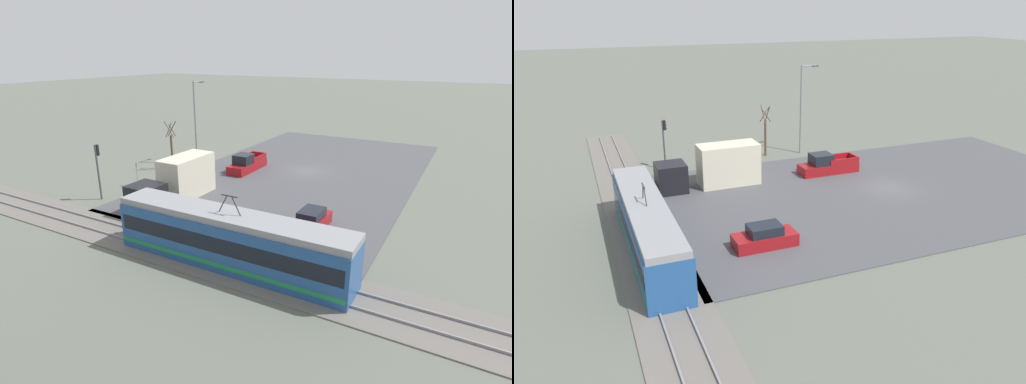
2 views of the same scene
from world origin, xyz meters
TOP-DOWN VIEW (x-y plane):
  - ground_plane at (0.00, 0.00)m, footprint 320.00×320.00m
  - road_surface at (0.00, 0.00)m, footprint 22.67×39.42m
  - rail_bed at (0.00, 21.41)m, footprint 57.09×4.40m
  - light_rail_tram at (-3.77, 21.41)m, footprint 15.42×2.69m
  - box_truck at (6.49, 13.87)m, footprint 2.52×9.06m
  - pickup_truck at (5.87, 3.01)m, footprint 1.92×5.73m
  - sedan_car_0 at (-6.15, 14.15)m, footprint 1.79×4.29m
  - traffic_light_pole at (12.68, 17.01)m, footprint 0.28×0.47m
  - street_tree at (13.64, 6.25)m, footprint 1.27×1.05m
  - street_lamp_near_crossing at (13.16, 2.21)m, footprint 0.36×1.95m
  - no_parking_sign at (12.67, 12.66)m, footprint 0.32×0.08m

SIDE VIEW (x-z plane):
  - ground_plane at x=0.00m, z-range 0.00..0.00m
  - road_surface at x=0.00m, z-range 0.00..0.08m
  - rail_bed at x=0.00m, z-range -0.06..0.16m
  - sedan_car_0 at x=-6.15m, z-range -0.05..1.48m
  - pickup_truck at x=5.87m, z-range -0.16..1.78m
  - no_parking_sign at x=12.67m, z-range 0.25..2.61m
  - light_rail_tram at x=-3.77m, z-range -0.54..3.98m
  - box_truck at x=6.49m, z-range -0.06..3.58m
  - street_tree at x=13.64m, z-range -0.24..5.15m
  - traffic_light_pole at x=12.68m, z-range 0.75..5.68m
  - street_lamp_near_crossing at x=13.16m, z-range 0.64..9.99m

